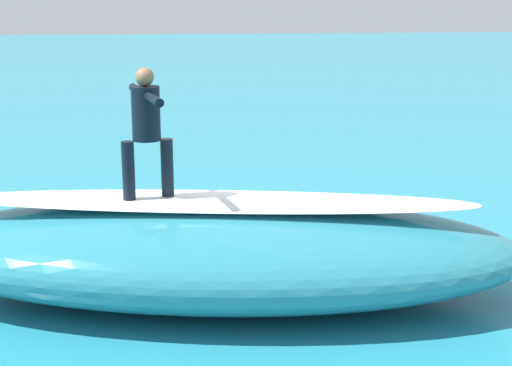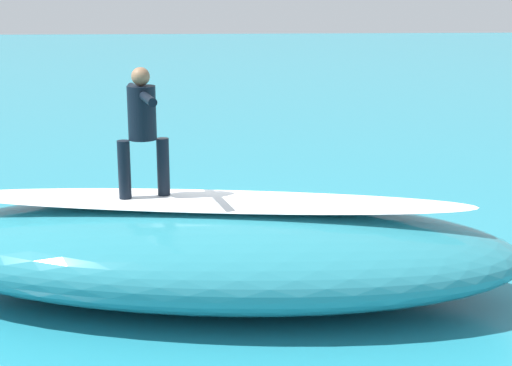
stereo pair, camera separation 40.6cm
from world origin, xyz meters
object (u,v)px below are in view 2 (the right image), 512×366
Objects in this scene: surfboard_riding at (145,199)px; surfboard_paddling at (338,220)px; surfer_paddling at (335,210)px; surfer_riding at (142,123)px.

surfboard_riding is 4.54m from surfboard_paddling.
surfboard_riding is at bearing -70.46° from surfer_paddling.
surfboard_paddling is (-3.13, -3.02, -1.28)m from surfboard_riding.
surfer_riding reaches higher than surfboard_riding.
surfer_paddling is (0.05, -0.11, 0.16)m from surfboard_paddling.
surfer_riding is (0.00, 0.00, 1.02)m from surfboard_riding.
surfboard_paddling is at bearing -150.15° from surfboard_riding.
surfer_riding is 1.12× the size of surfer_paddling.
surfer_riding is 4.89m from surfer_paddling.
surfer_riding is at bearing 30.89° from surfboard_riding.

